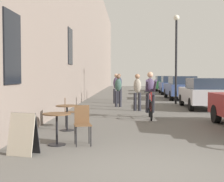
# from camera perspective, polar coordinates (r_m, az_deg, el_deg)

# --- Properties ---
(ground_plane) EXTENTS (88.00, 88.00, 0.00)m
(ground_plane) POSITION_cam_1_polar(r_m,az_deg,el_deg) (5.55, 7.91, -13.71)
(ground_plane) COLOR #5B5954
(building_facade_left) EXTENTS (0.54, 68.00, 10.04)m
(building_facade_left) POSITION_cam_1_polar(r_m,az_deg,el_deg) (19.83, -6.08, 12.70)
(building_facade_left) COLOR gray
(building_facade_left) RESTS_ON ground_plane
(cafe_table_near) EXTENTS (0.64, 0.64, 0.72)m
(cafe_table_near) POSITION_cam_1_polar(r_m,az_deg,el_deg) (7.47, -9.64, -5.38)
(cafe_table_near) COLOR black
(cafe_table_near) RESTS_ON ground_plane
(cafe_chair_near_toward_street) EXTENTS (0.46, 0.46, 0.89)m
(cafe_chair_near_toward_street) POSITION_cam_1_polar(r_m,az_deg,el_deg) (7.44, -5.20, -5.41)
(cafe_chair_near_toward_street) COLOR black
(cafe_chair_near_toward_street) RESTS_ON ground_plane
(cafe_table_mid) EXTENTS (0.64, 0.64, 0.72)m
(cafe_table_mid) POSITION_cam_1_polar(r_m,az_deg,el_deg) (9.40, -7.87, -3.71)
(cafe_table_mid) COLOR black
(cafe_table_mid) RESTS_ON ground_plane
(cafe_chair_mid_toward_street) EXTENTS (0.45, 0.45, 0.89)m
(cafe_chair_mid_toward_street) POSITION_cam_1_polar(r_m,az_deg,el_deg) (10.03, -7.62, -3.33)
(cafe_chair_mid_toward_street) COLOR black
(cafe_chair_mid_toward_street) RESTS_ON ground_plane
(sandwich_board_sign) EXTENTS (0.62, 0.50, 0.84)m
(sandwich_board_sign) POSITION_cam_1_polar(r_m,az_deg,el_deg) (6.74, -15.23, -7.22)
(sandwich_board_sign) COLOR black
(sandwich_board_sign) RESTS_ON ground_plane
(cyclist_on_bicycle) EXTENTS (0.52, 1.76, 1.74)m
(cyclist_on_bicycle) POSITION_cam_1_polar(r_m,az_deg,el_deg) (12.08, 6.71, -0.91)
(cyclist_on_bicycle) COLOR black
(cyclist_on_bicycle) RESTS_ON ground_plane
(pedestrian_near) EXTENTS (0.37, 0.29, 1.65)m
(pedestrian_near) POSITION_cam_1_polar(r_m,az_deg,el_deg) (14.56, 4.45, 0.17)
(pedestrian_near) COLOR #26262D
(pedestrian_near) RESTS_ON ground_plane
(pedestrian_mid) EXTENTS (0.35, 0.26, 1.63)m
(pedestrian_mid) POSITION_cam_1_polar(r_m,az_deg,el_deg) (16.33, 1.09, 0.41)
(pedestrian_mid) COLOR #26262D
(pedestrian_mid) RESTS_ON ground_plane
(pedestrian_far) EXTENTS (0.38, 0.29, 1.68)m
(pedestrian_far) POSITION_cam_1_polar(r_m,az_deg,el_deg) (18.34, 0.75, 0.76)
(pedestrian_far) COLOR #26262D
(pedestrian_far) RESTS_ON ground_plane
(pedestrian_furthest) EXTENTS (0.36, 0.27, 1.70)m
(pedestrian_furthest) POSITION_cam_1_polar(r_m,az_deg,el_deg) (20.82, 1.26, 1.02)
(pedestrian_furthest) COLOR #26262D
(pedestrian_furthest) RESTS_ON ground_plane
(street_lamp) EXTENTS (0.32, 0.32, 4.90)m
(street_lamp) POSITION_cam_1_polar(r_m,az_deg,el_deg) (18.42, 11.16, 7.44)
(street_lamp) COLOR black
(street_lamp) RESTS_ON ground_plane
(parked_car_second) EXTENTS (1.77, 4.10, 1.45)m
(parked_car_second) POSITION_cam_1_polar(r_m,az_deg,el_deg) (16.17, 15.59, -0.29)
(parked_car_second) COLOR #B7B7BC
(parked_car_second) RESTS_ON ground_plane
(parked_car_third) EXTENTS (1.83, 4.32, 1.54)m
(parked_car_third) POSITION_cam_1_polar(r_m,az_deg,el_deg) (22.15, 11.96, 0.64)
(parked_car_third) COLOR #384C84
(parked_car_third) RESTS_ON ground_plane
(parked_car_fourth) EXTENTS (1.92, 4.34, 1.53)m
(parked_car_fourth) POSITION_cam_1_polar(r_m,az_deg,el_deg) (28.02, 10.24, 1.07)
(parked_car_fourth) COLOR #384C84
(parked_car_fourth) RESTS_ON ground_plane
(parked_car_fifth) EXTENTS (1.85, 4.34, 1.54)m
(parked_car_fifth) POSITION_cam_1_polar(r_m,az_deg,el_deg) (33.64, 8.99, 1.35)
(parked_car_fifth) COLOR #23512D
(parked_car_fifth) RESTS_ON ground_plane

